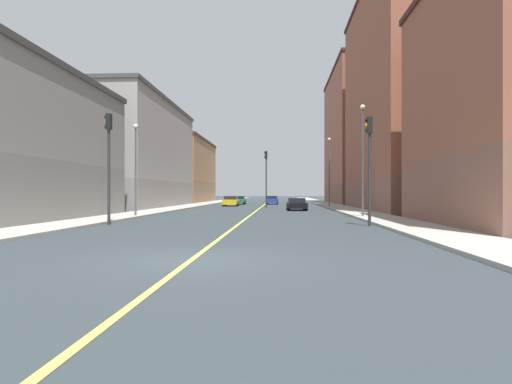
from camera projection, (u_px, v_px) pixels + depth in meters
The scene contains 18 objects.
ground_plane at pixel (191, 260), 12.21m from camera, with size 400.00×400.00×0.00m, color #2B3337.
sidewalk_left at pixel (331, 205), 60.62m from camera, with size 3.15×168.00×0.15m, color #9E9B93.
sidewalk_right at pixel (196, 205), 61.66m from camera, with size 3.15×168.00×0.15m, color #9E9B93.
lane_center_stripe at pixel (263, 206), 61.14m from camera, with size 0.16×154.00×0.01m, color #E5D14C.
building_left_mid at pixel (412, 99), 45.99m from camera, with size 10.47×24.43×22.98m.
building_left_far at pixel (363, 138), 73.58m from camera, with size 10.47×25.61×21.72m.
building_right_midblock at pixel (130, 155), 54.66m from camera, with size 10.47×26.16×12.93m.
building_right_distant at pixel (178, 171), 80.15m from camera, with size 10.47×22.95×11.27m.
traffic_light_left_near at pixel (369, 155), 24.57m from camera, with size 0.40×0.32×6.02m.
traffic_light_right_near at pixel (109, 153), 25.38m from camera, with size 0.40×0.32×6.33m.
traffic_light_median_far at pixel (266, 172), 53.94m from camera, with size 0.40×0.32×6.84m.
street_lamp_left_near at pixel (363, 149), 32.09m from camera, with size 0.36×0.36×8.02m.
street_lamp_right_near at pixel (136, 160), 33.13m from camera, with size 0.36×0.36×6.79m.
street_lamp_left_far at pixel (329, 166), 54.26m from camera, with size 0.36×0.36×8.33m.
car_yellow at pixel (231, 201), 59.73m from camera, with size 1.96×4.24×1.35m.
car_blue at pixel (272, 200), 68.60m from camera, with size 1.88×4.59×1.29m.
car_green at pixel (239, 200), 67.96m from camera, with size 1.97×4.20×1.27m.
car_black at pixel (297, 204), 45.96m from camera, with size 2.07×4.46×1.27m.
Camera 1 is at (2.45, -12.10, 1.87)m, focal length 31.33 mm.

